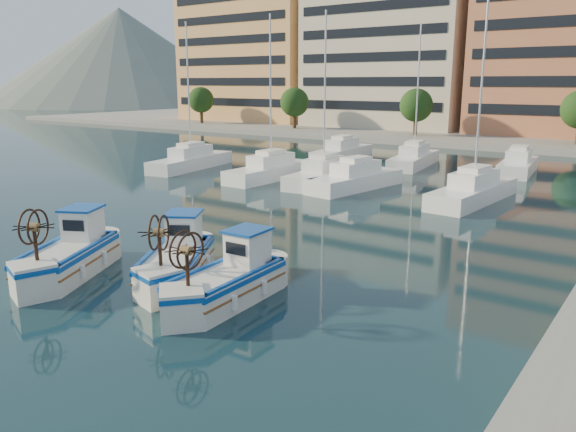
# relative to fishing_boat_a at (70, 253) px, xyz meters

# --- Properties ---
(ground) EXTENTS (300.00, 300.00, 0.00)m
(ground) POSITION_rel_fishing_boat_a_xyz_m (4.31, 0.33, -0.80)
(ground) COLOR #17333D
(ground) RESTS_ON ground
(hill_west) EXTENTS (180.00, 180.00, 60.00)m
(hill_west) POSITION_rel_fishing_boat_a_xyz_m (-135.69, 110.33, -0.80)
(hill_west) COLOR slate
(hill_west) RESTS_ON ground
(yacht_marina) EXTENTS (40.73, 21.74, 11.50)m
(yacht_marina) POSITION_rel_fishing_boat_a_xyz_m (1.73, 27.44, -0.28)
(yacht_marina) COLOR white
(yacht_marina) RESTS_ON ground
(fishing_boat_a) EXTENTS (3.73, 4.83, 2.92)m
(fishing_boat_a) POSITION_rel_fishing_boat_a_xyz_m (0.00, 0.00, 0.00)
(fishing_boat_a) COLOR silver
(fishing_boat_a) RESTS_ON ground
(fishing_boat_b) EXTENTS (3.82, 4.64, 2.83)m
(fishing_boat_b) POSITION_rel_fishing_boat_a_xyz_m (3.56, 1.97, -0.03)
(fishing_boat_b) COLOR silver
(fishing_boat_b) RESTS_ON ground
(fishing_boat_c) EXTENTS (2.04, 4.50, 2.77)m
(fishing_boat_c) POSITION_rel_fishing_boat_a_xyz_m (6.48, 1.44, -0.04)
(fishing_boat_c) COLOR silver
(fishing_boat_c) RESTS_ON ground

